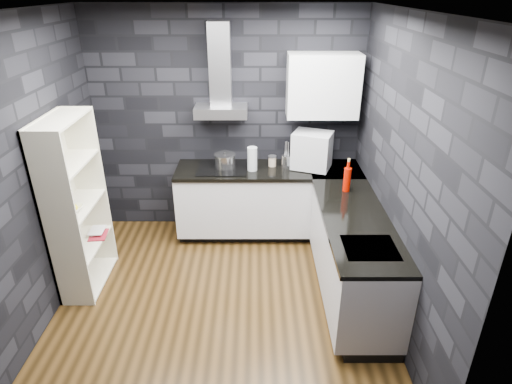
{
  "coord_description": "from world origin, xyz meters",
  "views": [
    {
      "loc": [
        0.35,
        -3.39,
        2.87
      ],
      "look_at": [
        0.35,
        0.45,
        1.0
      ],
      "focal_mm": 30.0,
      "sensor_mm": 36.0,
      "label": 1
    }
  ],
  "objects_px": {
    "pot": "(225,161)",
    "storage_jar": "(272,161)",
    "utensil_crock": "(286,161)",
    "appliance_garage": "(312,150)",
    "red_bottle": "(347,180)",
    "fruit_bowl": "(71,209)",
    "glass_vase": "(252,159)",
    "bookshelf": "(77,207)"
  },
  "relations": [
    {
      "from": "bookshelf",
      "to": "glass_vase",
      "type": "bearing_deg",
      "value": 13.37
    },
    {
      "from": "glass_vase",
      "to": "utensil_crock",
      "type": "xyz_separation_m",
      "value": [
        0.4,
        0.1,
        -0.07
      ]
    },
    {
      "from": "utensil_crock",
      "to": "red_bottle",
      "type": "bearing_deg",
      "value": -48.04
    },
    {
      "from": "red_bottle",
      "to": "bookshelf",
      "type": "height_order",
      "value": "bookshelf"
    },
    {
      "from": "appliance_garage",
      "to": "fruit_bowl",
      "type": "distance_m",
      "value": 2.67
    },
    {
      "from": "pot",
      "to": "red_bottle",
      "type": "relative_size",
      "value": 0.94
    },
    {
      "from": "glass_vase",
      "to": "red_bottle",
      "type": "xyz_separation_m",
      "value": [
        1.0,
        -0.56,
        -0.01
      ]
    },
    {
      "from": "red_bottle",
      "to": "pot",
      "type": "bearing_deg",
      "value": 154.24
    },
    {
      "from": "utensil_crock",
      "to": "appliance_garage",
      "type": "height_order",
      "value": "appliance_garage"
    },
    {
      "from": "storage_jar",
      "to": "appliance_garage",
      "type": "xyz_separation_m",
      "value": [
        0.46,
        -0.07,
        0.17
      ]
    },
    {
      "from": "appliance_garage",
      "to": "fruit_bowl",
      "type": "height_order",
      "value": "appliance_garage"
    },
    {
      "from": "glass_vase",
      "to": "bookshelf",
      "type": "relative_size",
      "value": 0.16
    },
    {
      "from": "glass_vase",
      "to": "appliance_garage",
      "type": "xyz_separation_m",
      "value": [
        0.7,
        0.06,
        0.08
      ]
    },
    {
      "from": "pot",
      "to": "appliance_garage",
      "type": "bearing_deg",
      "value": -0.96
    },
    {
      "from": "bookshelf",
      "to": "utensil_crock",
      "type": "bearing_deg",
      "value": 10.93
    },
    {
      "from": "glass_vase",
      "to": "appliance_garage",
      "type": "height_order",
      "value": "appliance_garage"
    },
    {
      "from": "glass_vase",
      "to": "utensil_crock",
      "type": "height_order",
      "value": "glass_vase"
    },
    {
      "from": "utensil_crock",
      "to": "appliance_garage",
      "type": "xyz_separation_m",
      "value": [
        0.3,
        -0.04,
        0.15
      ]
    },
    {
      "from": "red_bottle",
      "to": "fruit_bowl",
      "type": "xyz_separation_m",
      "value": [
        -2.72,
        -0.48,
        -0.09
      ]
    },
    {
      "from": "appliance_garage",
      "to": "fruit_bowl",
      "type": "relative_size",
      "value": 1.99
    },
    {
      "from": "storage_jar",
      "to": "red_bottle",
      "type": "relative_size",
      "value": 0.44
    },
    {
      "from": "utensil_crock",
      "to": "storage_jar",
      "type": "bearing_deg",
      "value": 170.48
    },
    {
      "from": "bookshelf",
      "to": "fruit_bowl",
      "type": "relative_size",
      "value": 8.33
    },
    {
      "from": "appliance_garage",
      "to": "red_bottle",
      "type": "distance_m",
      "value": 0.7
    },
    {
      "from": "glass_vase",
      "to": "utensil_crock",
      "type": "distance_m",
      "value": 0.42
    },
    {
      "from": "utensil_crock",
      "to": "appliance_garage",
      "type": "distance_m",
      "value": 0.33
    },
    {
      "from": "pot",
      "to": "appliance_garage",
      "type": "relative_size",
      "value": 0.56
    },
    {
      "from": "glass_vase",
      "to": "fruit_bowl",
      "type": "height_order",
      "value": "glass_vase"
    },
    {
      "from": "pot",
      "to": "utensil_crock",
      "type": "distance_m",
      "value": 0.73
    },
    {
      "from": "pot",
      "to": "storage_jar",
      "type": "distance_m",
      "value": 0.56
    },
    {
      "from": "pot",
      "to": "appliance_garage",
      "type": "distance_m",
      "value": 1.03
    },
    {
      "from": "utensil_crock",
      "to": "fruit_bowl",
      "type": "bearing_deg",
      "value": -151.9
    },
    {
      "from": "pot",
      "to": "appliance_garage",
      "type": "height_order",
      "value": "appliance_garage"
    },
    {
      "from": "pot",
      "to": "bookshelf",
      "type": "relative_size",
      "value": 0.13
    },
    {
      "from": "utensil_crock",
      "to": "bookshelf",
      "type": "relative_size",
      "value": 0.08
    },
    {
      "from": "glass_vase",
      "to": "fruit_bowl",
      "type": "xyz_separation_m",
      "value": [
        -1.73,
        -1.04,
        -0.1
      ]
    },
    {
      "from": "appliance_garage",
      "to": "storage_jar",
      "type": "bearing_deg",
      "value": -167.86
    },
    {
      "from": "storage_jar",
      "to": "pot",
      "type": "bearing_deg",
      "value": -174.8
    },
    {
      "from": "utensil_crock",
      "to": "red_bottle",
      "type": "relative_size",
      "value": 0.56
    },
    {
      "from": "storage_jar",
      "to": "bookshelf",
      "type": "bearing_deg",
      "value": -151.95
    },
    {
      "from": "red_bottle",
      "to": "appliance_garage",
      "type": "bearing_deg",
      "value": 115.75
    },
    {
      "from": "storage_jar",
      "to": "bookshelf",
      "type": "xyz_separation_m",
      "value": [
        -1.97,
        -1.05,
        -0.06
      ]
    }
  ]
}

